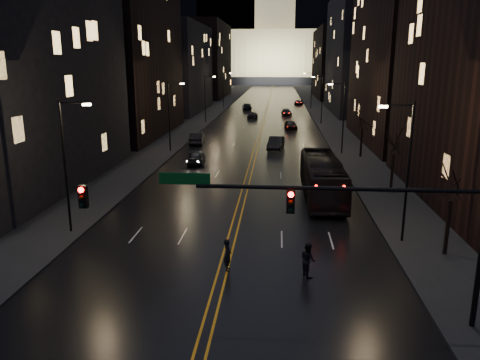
% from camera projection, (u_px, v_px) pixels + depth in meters
% --- Properties ---
extents(ground, '(900.00, 900.00, 0.00)m').
position_uv_depth(ground, '(210.00, 317.00, 21.29)').
color(ground, black).
rests_on(ground, ground).
extents(road, '(20.00, 320.00, 0.02)m').
position_uv_depth(road, '(269.00, 99.00, 146.95)').
color(road, black).
rests_on(road, ground).
extents(sidewalk_left, '(8.00, 320.00, 0.16)m').
position_uv_depth(sidewalk_left, '(225.00, 99.00, 148.03)').
color(sidewalk_left, black).
rests_on(sidewalk_left, ground).
extents(sidewalk_right, '(8.00, 320.00, 0.16)m').
position_uv_depth(sidewalk_right, '(314.00, 100.00, 145.83)').
color(sidewalk_right, black).
rests_on(sidewalk_right, ground).
extents(center_line, '(0.62, 320.00, 0.01)m').
position_uv_depth(center_line, '(269.00, 99.00, 146.94)').
color(center_line, orange).
rests_on(center_line, road).
extents(building_left_near, '(12.00, 28.00, 22.00)m').
position_uv_depth(building_left_near, '(10.00, 66.00, 41.53)').
color(building_left_near, black).
rests_on(building_left_near, ground).
extents(building_left_mid, '(12.00, 30.00, 28.00)m').
position_uv_depth(building_left_mid, '(124.00, 44.00, 71.73)').
color(building_left_mid, black).
rests_on(building_left_mid, ground).
extents(building_left_far, '(12.00, 34.00, 20.00)m').
position_uv_depth(building_left_far, '(177.00, 68.00, 109.44)').
color(building_left_far, black).
rests_on(building_left_far, ground).
extents(building_left_dist, '(12.00, 40.00, 24.00)m').
position_uv_depth(building_left_dist, '(207.00, 60.00, 155.34)').
color(building_left_dist, black).
rests_on(building_left_dist, ground).
extents(building_right_tall, '(12.00, 30.00, 38.00)m').
position_uv_depth(building_right_tall, '(414.00, 4.00, 63.33)').
color(building_right_tall, black).
rests_on(building_right_tall, ground).
extents(building_right_mid, '(12.00, 34.00, 26.00)m').
position_uv_depth(building_right_mid, '(360.00, 55.00, 105.39)').
color(building_right_mid, black).
rests_on(building_right_mid, ground).
extents(building_right_dist, '(12.00, 40.00, 22.00)m').
position_uv_depth(building_right_dist, '(335.00, 63.00, 152.28)').
color(building_right_dist, black).
rests_on(building_right_dist, ground).
extents(capitol, '(90.00, 50.00, 58.50)m').
position_uv_depth(capitol, '(274.00, 52.00, 258.76)').
color(capitol, black).
rests_on(capitol, ground).
extents(traffic_signal, '(17.29, 0.45, 7.00)m').
position_uv_depth(traffic_signal, '(348.00, 214.00, 19.58)').
color(traffic_signal, black).
rests_on(traffic_signal, ground).
extents(streetlamp_right_near, '(2.13, 0.25, 9.00)m').
position_uv_depth(streetlamp_right_near, '(405.00, 166.00, 28.87)').
color(streetlamp_right_near, black).
rests_on(streetlamp_right_near, ground).
extents(streetlamp_left_near, '(2.13, 0.25, 9.00)m').
position_uv_depth(streetlamp_left_near, '(67.00, 160.00, 30.57)').
color(streetlamp_left_near, black).
rests_on(streetlamp_left_near, ground).
extents(streetlamp_right_mid, '(2.13, 0.25, 9.00)m').
position_uv_depth(streetlamp_right_mid, '(342.00, 114.00, 57.87)').
color(streetlamp_right_mid, black).
rests_on(streetlamp_right_mid, ground).
extents(streetlamp_left_mid, '(2.13, 0.25, 9.00)m').
position_uv_depth(streetlamp_left_mid, '(170.00, 113.00, 59.57)').
color(streetlamp_left_mid, black).
rests_on(streetlamp_left_mid, ground).
extents(streetlamp_right_far, '(2.13, 0.25, 9.00)m').
position_uv_depth(streetlamp_right_far, '(321.00, 97.00, 86.86)').
color(streetlamp_right_far, black).
rests_on(streetlamp_right_far, ground).
extents(streetlamp_left_far, '(2.13, 0.25, 9.00)m').
position_uv_depth(streetlamp_left_far, '(206.00, 96.00, 88.57)').
color(streetlamp_left_far, black).
rests_on(streetlamp_left_far, ground).
extents(streetlamp_right_dist, '(2.13, 0.25, 9.00)m').
position_uv_depth(streetlamp_right_dist, '(311.00, 88.00, 115.86)').
color(streetlamp_right_dist, black).
rests_on(streetlamp_right_dist, ground).
extents(streetlamp_left_dist, '(2.13, 0.25, 9.00)m').
position_uv_depth(streetlamp_left_dist, '(224.00, 88.00, 117.56)').
color(streetlamp_left_dist, black).
rests_on(streetlamp_left_dist, ground).
extents(tree_right_near, '(2.40, 2.40, 6.65)m').
position_uv_depth(tree_right_near, '(453.00, 183.00, 26.90)').
color(tree_right_near, black).
rests_on(tree_right_near, ground).
extents(tree_right_mid, '(2.40, 2.40, 6.65)m').
position_uv_depth(tree_right_mid, '(395.00, 143.00, 40.43)').
color(tree_right_mid, black).
rests_on(tree_right_mid, ground).
extents(tree_right_far, '(2.40, 2.40, 6.65)m').
position_uv_depth(tree_right_far, '(363.00, 121.00, 55.90)').
color(tree_right_far, black).
rests_on(tree_right_far, ground).
extents(bus, '(3.13, 12.64, 3.51)m').
position_uv_depth(bus, '(322.00, 178.00, 39.76)').
color(bus, black).
rests_on(bus, ground).
extents(oncoming_car_a, '(2.26, 4.78, 1.58)m').
position_uv_depth(oncoming_car_a, '(196.00, 157.00, 53.55)').
color(oncoming_car_a, black).
rests_on(oncoming_car_a, ground).
extents(oncoming_car_b, '(2.10, 5.17, 1.67)m').
position_uv_depth(oncoming_car_b, '(197.00, 138.00, 66.26)').
color(oncoming_car_b, black).
rests_on(oncoming_car_b, ground).
extents(oncoming_car_c, '(2.46, 4.84, 1.31)m').
position_uv_depth(oncoming_car_c, '(252.00, 115.00, 98.17)').
color(oncoming_car_c, black).
rests_on(oncoming_car_c, ground).
extents(oncoming_car_d, '(2.82, 5.59, 1.55)m').
position_uv_depth(oncoming_car_d, '(247.00, 106.00, 115.43)').
color(oncoming_car_d, black).
rests_on(oncoming_car_d, ground).
extents(receding_car_a, '(2.40, 5.37, 1.71)m').
position_uv_depth(receding_car_a, '(276.00, 143.00, 62.38)').
color(receding_car_a, black).
rests_on(receding_car_a, ground).
extents(receding_car_b, '(2.44, 4.93, 1.62)m').
position_uv_depth(receding_car_b, '(291.00, 125.00, 81.07)').
color(receding_car_b, black).
rests_on(receding_car_b, ground).
extents(receding_car_c, '(2.41, 5.05, 1.42)m').
position_uv_depth(receding_car_c, '(287.00, 112.00, 102.01)').
color(receding_car_c, black).
rests_on(receding_car_c, ground).
extents(receding_car_d, '(2.73, 4.97, 1.32)m').
position_uv_depth(receding_car_d, '(299.00, 102.00, 128.94)').
color(receding_car_d, black).
rests_on(receding_car_d, ground).
extents(pedestrian_a, '(0.51, 0.71, 1.85)m').
position_uv_depth(pedestrian_a, '(228.00, 255.00, 25.88)').
color(pedestrian_a, black).
rests_on(pedestrian_a, ground).
extents(pedestrian_b, '(0.84, 1.05, 1.90)m').
position_uv_depth(pedestrian_b, '(308.00, 260.00, 25.21)').
color(pedestrian_b, black).
rests_on(pedestrian_b, ground).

